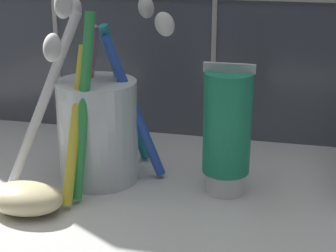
# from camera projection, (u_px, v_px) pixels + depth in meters

# --- Properties ---
(sink_counter) EXTENTS (0.73, 0.36, 0.02)m
(sink_counter) POSITION_uv_depth(u_px,v_px,m) (159.00, 215.00, 0.49)
(sink_counter) COLOR silver
(sink_counter) RESTS_ON ground
(toothbrush_cup) EXTENTS (0.16, 0.15, 0.18)m
(toothbrush_cup) POSITION_uv_depth(u_px,v_px,m) (97.00, 123.00, 0.52)
(toothbrush_cup) COLOR silver
(toothbrush_cup) RESTS_ON sink_counter
(toothpaste_tube) EXTENTS (0.04, 0.04, 0.12)m
(toothpaste_tube) POSITION_uv_depth(u_px,v_px,m) (227.00, 131.00, 0.49)
(toothpaste_tube) COLOR white
(toothpaste_tube) RESTS_ON sink_counter
(soap_bar) EXTENTS (0.07, 0.04, 0.03)m
(soap_bar) POSITION_uv_depth(u_px,v_px,m) (25.00, 198.00, 0.47)
(soap_bar) COLOR beige
(soap_bar) RESTS_ON sink_counter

